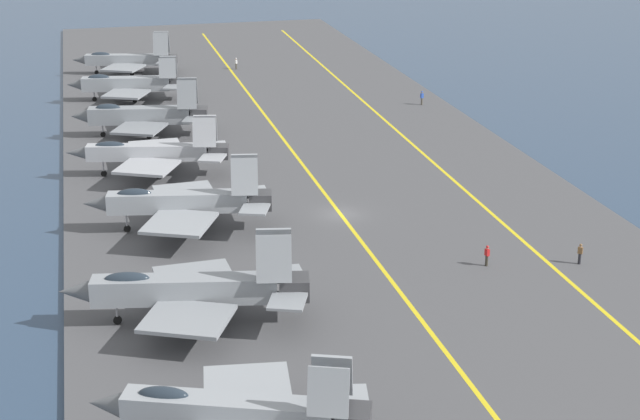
{
  "coord_description": "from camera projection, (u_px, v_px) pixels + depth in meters",
  "views": [
    {
      "loc": [
        -81.28,
        22.03,
        31.82
      ],
      "look_at": [
        -5.09,
        3.19,
        2.9
      ],
      "focal_mm": 55.0,
      "sensor_mm": 36.0,
      "label": 1
    }
  ],
  "objects": [
    {
      "name": "parked_jet_seventh",
      "position": [
        128.0,
        84.0,
        129.63
      ],
      "size": [
        12.51,
        15.68,
        5.81
      ],
      "color": "gray",
      "rests_on": "carrier_deck"
    },
    {
      "name": "crew_blue_vest",
      "position": [
        422.0,
        97.0,
        127.99
      ],
      "size": [
        0.37,
        0.44,
        1.83
      ],
      "color": "#4C473D",
      "rests_on": "carrier_deck"
    },
    {
      "name": "parked_jet_eighth",
      "position": [
        128.0,
        60.0,
        145.11
      ],
      "size": [
        12.73,
        15.54,
        6.3
      ],
      "color": "gray",
      "rests_on": "carrier_deck"
    },
    {
      "name": "crew_red_vest",
      "position": [
        487.0,
        255.0,
        78.37
      ],
      "size": [
        0.43,
        0.33,
        1.76
      ],
      "color": "#383328",
      "rests_on": "carrier_deck"
    },
    {
      "name": "deck_stripe_centerline",
      "position": [
        340.0,
        214.0,
        89.86
      ],
      "size": [
        193.58,
        0.36,
        0.01
      ],
      "primitive_type": "cube",
      "color": "yellow",
      "rests_on": "carrier_deck"
    },
    {
      "name": "deck_stripe_foul_line",
      "position": [
        479.0,
        202.0,
        92.92
      ],
      "size": [
        193.57,
        2.66,
        0.01
      ],
      "primitive_type": "cube",
      "rotation": [
        0.0,
        0.0,
        -0.01
      ],
      "color": "yellow",
      "rests_on": "carrier_deck"
    },
    {
      "name": "parked_jet_sixth",
      "position": [
        142.0,
        115.0,
        113.4
      ],
      "size": [
        13.14,
        15.81,
        6.75
      ],
      "color": "gray",
      "rests_on": "carrier_deck"
    },
    {
      "name": "crew_brown_vest",
      "position": [
        580.0,
        253.0,
        78.73
      ],
      "size": [
        0.44,
        0.46,
        1.75
      ],
      "color": "#232328",
      "rests_on": "carrier_deck"
    },
    {
      "name": "carrier_deck",
      "position": [
        340.0,
        216.0,
        89.93
      ],
      "size": [
        215.09,
        49.4,
        0.4
      ],
      "primitive_type": "cube",
      "color": "#4C4C4F",
      "rests_on": "ground"
    },
    {
      "name": "parked_jet_third",
      "position": [
        190.0,
        289.0,
        68.37
      ],
      "size": [
        12.72,
        17.49,
        6.81
      ],
      "color": "gray",
      "rests_on": "carrier_deck"
    },
    {
      "name": "parked_jet_fourth",
      "position": [
        182.0,
        202.0,
        84.98
      ],
      "size": [
        13.95,
        16.38,
        6.78
      ],
      "color": "#93999E",
      "rests_on": "carrier_deck"
    },
    {
      "name": "parked_jet_fifth",
      "position": [
        152.0,
        152.0,
        99.46
      ],
      "size": [
        12.8,
        16.51,
        6.27
      ],
      "color": "#A8AAAF",
      "rests_on": "carrier_deck"
    },
    {
      "name": "crew_white_vest",
      "position": [
        236.0,
        63.0,
        148.84
      ],
      "size": [
        0.43,
        0.35,
        1.75
      ],
      "color": "#4C473D",
      "rests_on": "carrier_deck"
    },
    {
      "name": "parked_jet_second",
      "position": [
        233.0,
        413.0,
        53.08
      ],
      "size": [
        13.16,
        15.72,
        6.28
      ],
      "color": "#93999E",
      "rests_on": "carrier_deck"
    },
    {
      "name": "ground_plane",
      "position": [
        340.0,
        218.0,
        90.0
      ],
      "size": [
        2000.0,
        2000.0,
        0.0
      ],
      "primitive_type": "plane",
      "color": "#2D425B"
    }
  ]
}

